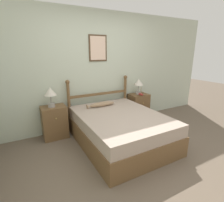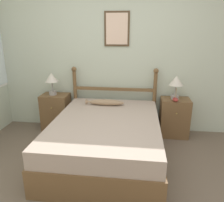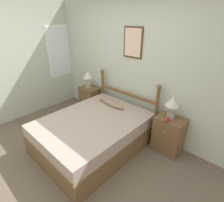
% 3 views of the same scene
% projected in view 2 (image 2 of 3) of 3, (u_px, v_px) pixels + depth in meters
% --- Properties ---
extents(ground_plane, '(16.00, 16.00, 0.00)m').
position_uv_depth(ground_plane, '(102.00, 188.00, 2.52)').
color(ground_plane, brown).
extents(wall_back, '(6.40, 0.08, 2.55)m').
position_uv_depth(wall_back, '(117.00, 58.00, 3.76)').
color(wall_back, beige).
rests_on(wall_back, ground_plane).
extents(bed, '(1.47, 1.92, 0.57)m').
position_uv_depth(bed, '(106.00, 139.00, 3.08)').
color(bed, brown).
rests_on(bed, ground_plane).
extents(headboard, '(1.49, 0.09, 1.14)m').
position_uv_depth(headboard, '(114.00, 95.00, 3.84)').
color(headboard, brown).
rests_on(headboard, ground_plane).
extents(nightstand_left, '(0.47, 0.38, 0.66)m').
position_uv_depth(nightstand_left, '(56.00, 112.00, 3.96)').
color(nightstand_left, brown).
rests_on(nightstand_left, ground_plane).
extents(nightstand_right, '(0.47, 0.38, 0.66)m').
position_uv_depth(nightstand_right, '(174.00, 117.00, 3.71)').
color(nightstand_right, brown).
rests_on(nightstand_right, ground_plane).
extents(table_lamp_left, '(0.23, 0.23, 0.39)m').
position_uv_depth(table_lamp_left, '(52.00, 79.00, 3.77)').
color(table_lamp_left, gray).
rests_on(table_lamp_left, nightstand_left).
extents(table_lamp_right, '(0.23, 0.23, 0.39)m').
position_uv_depth(table_lamp_right, '(176.00, 83.00, 3.53)').
color(table_lamp_right, gray).
rests_on(table_lamp_right, nightstand_right).
extents(model_boat, '(0.08, 0.17, 0.21)m').
position_uv_depth(model_boat, '(175.00, 99.00, 3.50)').
color(model_boat, maroon).
rests_on(model_boat, nightstand_right).
extents(fish_pillow, '(0.63, 0.12, 0.09)m').
position_uv_depth(fish_pillow, '(105.00, 102.00, 3.55)').
color(fish_pillow, '#997A5B').
rests_on(fish_pillow, bed).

